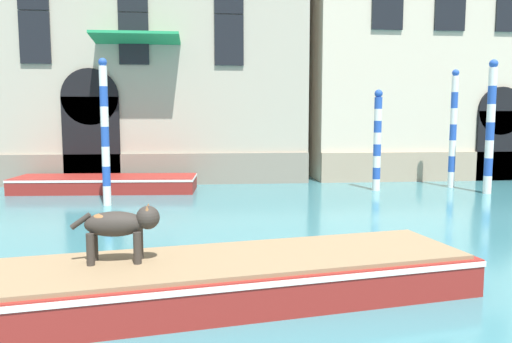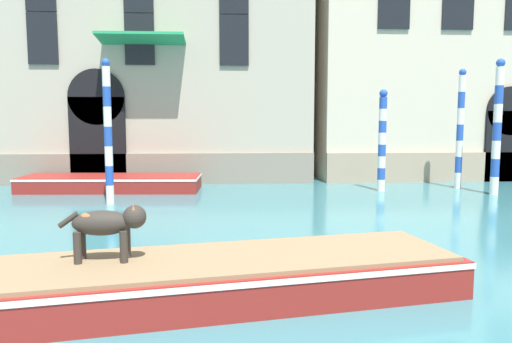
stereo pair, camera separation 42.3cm
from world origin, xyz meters
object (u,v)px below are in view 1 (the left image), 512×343
object	(u,v)px
mooring_pole_1	(105,132)
mooring_pole_2	(453,129)
boat_foreground	(175,282)
mooring_pole_3	(490,127)
mooring_pole_0	(377,140)
dog_on_deck	(121,225)
boat_moored_near_palazzo	(106,183)

from	to	relation	value
mooring_pole_1	mooring_pole_2	distance (m)	12.48
boat_foreground	mooring_pole_3	distance (m)	13.99
boat_foreground	mooring_pole_2	world-z (taller)	mooring_pole_2
mooring_pole_0	mooring_pole_2	world-z (taller)	mooring_pole_2
mooring_pole_2	mooring_pole_3	bearing A→B (deg)	-69.71
dog_on_deck	mooring_pole_0	distance (m)	12.67
boat_foreground	mooring_pole_3	xyz separation A→B (m)	(10.21, 9.35, 1.99)
boat_foreground	dog_on_deck	distance (m)	1.13
boat_foreground	mooring_pole_3	size ratio (longest dim) A/B	2.00
mooring_pole_3	boat_foreground	bearing A→B (deg)	-137.54
dog_on_deck	mooring_pole_3	size ratio (longest dim) A/B	0.27
boat_foreground	mooring_pole_1	xyz separation A→B (m)	(-2.56, 8.27, 1.88)
boat_foreground	mooring_pole_0	xyz separation A→B (m)	(6.58, 10.39, 1.50)
dog_on_deck	mooring_pole_3	bearing A→B (deg)	38.91
mooring_pole_0	mooring_pole_2	distance (m)	3.14
boat_moored_near_palazzo	boat_foreground	bearing A→B (deg)	-71.04
boat_foreground	mooring_pole_2	size ratio (longest dim) A/B	2.09
boat_moored_near_palazzo	mooring_pole_3	world-z (taller)	mooring_pole_3
dog_on_deck	boat_moored_near_palazzo	bearing A→B (deg)	100.92
mooring_pole_1	mooring_pole_3	size ratio (longest dim) A/B	0.95
mooring_pole_0	mooring_pole_1	size ratio (longest dim) A/B	0.83
mooring_pole_0	mooring_pole_3	size ratio (longest dim) A/B	0.79
dog_on_deck	mooring_pole_1	bearing A→B (deg)	101.15
boat_foreground	mooring_pole_0	bearing A→B (deg)	47.54
mooring_pole_2	mooring_pole_3	world-z (taller)	mooring_pole_3
dog_on_deck	mooring_pole_3	world-z (taller)	mooring_pole_3
dog_on_deck	mooring_pole_2	distance (m)	15.02
mooring_pole_2	mooring_pole_3	distance (m)	1.62
boat_foreground	mooring_pole_0	distance (m)	12.39
mooring_pole_1	boat_moored_near_palazzo	bearing A→B (deg)	101.57
boat_foreground	mooring_pole_1	size ratio (longest dim) A/B	2.09
boat_moored_near_palazzo	mooring_pole_2	xyz separation A→B (m)	(12.80, -0.28, 1.94)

